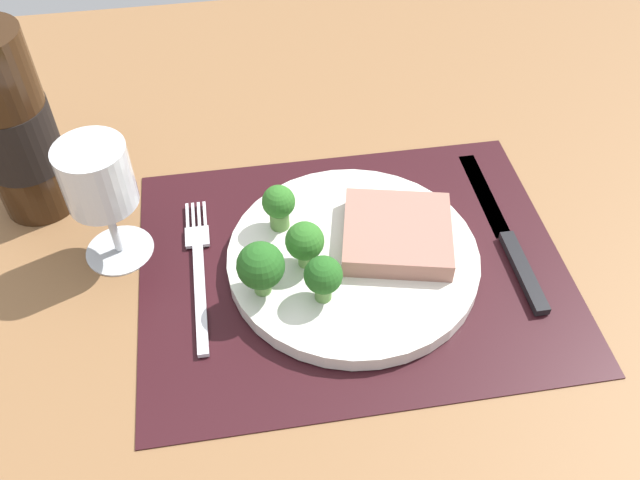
{
  "coord_description": "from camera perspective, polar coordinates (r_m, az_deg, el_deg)",
  "views": [
    {
      "loc": [
        -10.04,
        -42.26,
        50.7
      ],
      "look_at": [
        -2.88,
        2.2,
        1.9
      ],
      "focal_mm": 38.12,
      "sensor_mm": 36.0,
      "label": 1
    }
  ],
  "objects": [
    {
      "name": "ground_plane",
      "position": [
        0.68,
        2.7,
        -3.01
      ],
      "size": [
        140.0,
        110.0,
        3.0
      ],
      "primitive_type": "cube",
      "color": "brown"
    },
    {
      "name": "placemat",
      "position": [
        0.67,
        2.75,
        -2.1
      ],
      "size": [
        41.24,
        32.36,
        0.3
      ],
      "primitive_type": "cube",
      "color": "black",
      "rests_on": "ground_plane"
    },
    {
      "name": "plate",
      "position": [
        0.66,
        2.78,
        -1.56
      ],
      "size": [
        24.33,
        24.33,
        1.6
      ],
      "primitive_type": "cylinder",
      "color": "silver",
      "rests_on": "placemat"
    },
    {
      "name": "steak",
      "position": [
        0.66,
        6.49,
        0.56
      ],
      "size": [
        12.29,
        12.0,
        2.09
      ],
      "primitive_type": "cube",
      "rotation": [
        0.0,
        0.0,
        -0.23
      ],
      "color": "#9E6B5B",
      "rests_on": "plate"
    },
    {
      "name": "broccoli_back_left",
      "position": [
        0.6,
        -5.0,
        -2.23
      ],
      "size": [
        4.35,
        4.35,
        5.63
      ],
      "color": "#5B8942",
      "rests_on": "plate"
    },
    {
      "name": "broccoli_near_fork",
      "position": [
        0.6,
        0.28,
        -3.08
      ],
      "size": [
        3.48,
        3.48,
        4.87
      ],
      "color": "#5B8942",
      "rests_on": "plate"
    },
    {
      "name": "broccoli_center",
      "position": [
        0.62,
        -1.29,
        -0.16
      ],
      "size": [
        3.64,
        3.64,
        4.95
      ],
      "color": "#6B994C",
      "rests_on": "plate"
    },
    {
      "name": "broccoli_front_edge",
      "position": [
        0.66,
        -3.48,
        2.98
      ],
      "size": [
        3.26,
        3.26,
        4.95
      ],
      "color": "#5B8942",
      "rests_on": "plate"
    },
    {
      "name": "fork",
      "position": [
        0.67,
        -10.12,
        -2.47
      ],
      "size": [
        2.4,
        19.2,
        0.5
      ],
      "rotation": [
        0.0,
        0.0,
        0.04
      ],
      "color": "silver",
      "rests_on": "placemat"
    },
    {
      "name": "knife",
      "position": [
        0.71,
        15.46,
        0.09
      ],
      "size": [
        1.8,
        23.0,
        0.8
      ],
      "rotation": [
        0.0,
        0.0,
        -0.02
      ],
      "color": "black",
      "rests_on": "placemat"
    },
    {
      "name": "wine_bottle",
      "position": [
        0.72,
        -24.5,
        8.96
      ],
      "size": [
        7.74,
        7.74,
        30.39
      ],
      "color": "#331E0F",
      "rests_on": "ground_plane"
    },
    {
      "name": "wine_glass",
      "position": [
        0.65,
        -18.08,
        4.48
      ],
      "size": [
        6.71,
        6.71,
        13.18
      ],
      "color": "silver",
      "rests_on": "ground_plane"
    }
  ]
}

